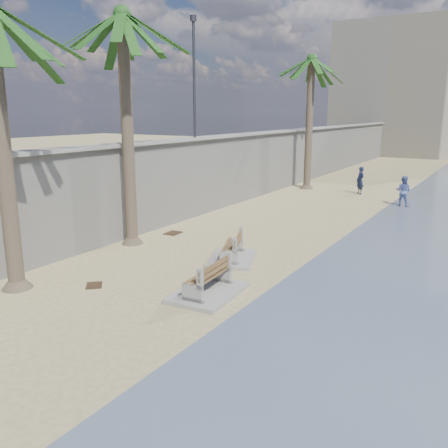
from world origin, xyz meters
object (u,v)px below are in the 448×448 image
at_px(palm_mid, 122,18).
at_px(palm_back, 312,61).
at_px(bench_far, 232,249).
at_px(person_b, 403,189).
at_px(person_a, 360,179).
at_px(bench_near, 208,281).

height_order(palm_mid, palm_back, palm_mid).
relative_size(bench_far, palm_back, 0.28).
height_order(bench_far, palm_mid, palm_mid).
bearing_deg(person_b, palm_back, -18.67).
height_order(palm_mid, person_a, palm_mid).
bearing_deg(person_a, bench_far, -46.87).
height_order(bench_far, person_a, person_a).
distance_m(bench_far, palm_back, 17.19).
bearing_deg(bench_near, person_b, 83.10).
height_order(bench_far, person_b, person_b).
relative_size(bench_near, person_a, 1.24).
bearing_deg(palm_back, bench_far, -77.10).
height_order(bench_near, bench_far, bench_near).
height_order(bench_far, palm_back, palm_back).
bearing_deg(palm_back, palm_mid, -92.53).
relative_size(bench_near, person_b, 1.32).
bearing_deg(bench_far, person_b, 77.04).
bearing_deg(bench_near, person_a, 93.36).
bearing_deg(bench_far, person_a, 90.18).
distance_m(palm_back, person_a, 7.57).
xyz_separation_m(bench_near, bench_far, (-1.00, 2.94, -0.02)).
bearing_deg(person_a, palm_back, -142.38).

